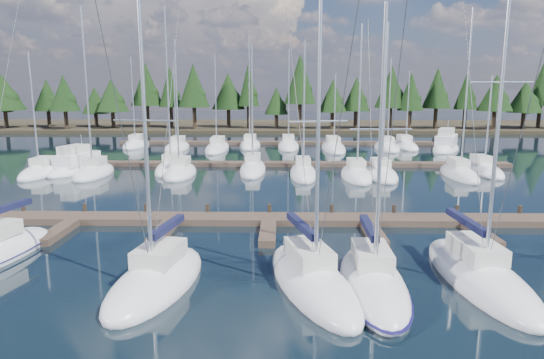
{
  "coord_description": "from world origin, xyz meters",
  "views": [
    {
      "loc": [
        0.73,
        -11.25,
        8.35
      ],
      "look_at": [
        0.11,
        22.0,
        1.96
      ],
      "focal_mm": 32.0,
      "sensor_mm": 36.0,
      "label": 1
    }
  ],
  "objects_px": {
    "main_dock": "(269,222)",
    "motor_yacht_right": "(446,146)",
    "motor_yacht_left": "(78,167)",
    "front_sailboat_4": "(372,282)",
    "front_sailboat_3": "(312,280)",
    "front_sailboat_5": "(479,275)",
    "front_sailboat_2": "(157,280)"
  },
  "relations": [
    {
      "from": "front_sailboat_2",
      "to": "motor_yacht_left",
      "type": "height_order",
      "value": "front_sailboat_2"
    },
    {
      "from": "front_sailboat_2",
      "to": "front_sailboat_4",
      "type": "xyz_separation_m",
      "value": [
        9.11,
        -0.08,
        -0.01
      ]
    },
    {
      "from": "front_sailboat_3",
      "to": "front_sailboat_5",
      "type": "relative_size",
      "value": 0.82
    },
    {
      "from": "front_sailboat_2",
      "to": "front_sailboat_3",
      "type": "height_order",
      "value": "front_sailboat_2"
    },
    {
      "from": "front_sailboat_4",
      "to": "motor_yacht_right",
      "type": "height_order",
      "value": "front_sailboat_4"
    },
    {
      "from": "front_sailboat_5",
      "to": "front_sailboat_4",
      "type": "bearing_deg",
      "value": -169.8
    },
    {
      "from": "main_dock",
      "to": "motor_yacht_right",
      "type": "distance_m",
      "value": 42.78
    },
    {
      "from": "front_sailboat_3",
      "to": "motor_yacht_right",
      "type": "bearing_deg",
      "value": 65.46
    },
    {
      "from": "front_sailboat_5",
      "to": "motor_yacht_right",
      "type": "distance_m",
      "value": 46.73
    },
    {
      "from": "motor_yacht_left",
      "to": "motor_yacht_right",
      "type": "height_order",
      "value": "motor_yacht_right"
    },
    {
      "from": "main_dock",
      "to": "motor_yacht_left",
      "type": "relative_size",
      "value": 4.8
    },
    {
      "from": "front_sailboat_3",
      "to": "front_sailboat_5",
      "type": "distance_m",
      "value": 7.34
    },
    {
      "from": "front_sailboat_4",
      "to": "motor_yacht_left",
      "type": "relative_size",
      "value": 1.33
    },
    {
      "from": "front_sailboat_3",
      "to": "motor_yacht_left",
      "type": "distance_m",
      "value": 35.44
    },
    {
      "from": "front_sailboat_2",
      "to": "front_sailboat_5",
      "type": "bearing_deg",
      "value": 3.2
    },
    {
      "from": "main_dock",
      "to": "motor_yacht_left",
      "type": "bearing_deg",
      "value": 136.21
    },
    {
      "from": "front_sailboat_2",
      "to": "motor_yacht_left",
      "type": "relative_size",
      "value": 1.4
    },
    {
      "from": "front_sailboat_4",
      "to": "motor_yacht_left",
      "type": "height_order",
      "value": "front_sailboat_4"
    },
    {
      "from": "front_sailboat_5",
      "to": "motor_yacht_left",
      "type": "height_order",
      "value": "front_sailboat_5"
    },
    {
      "from": "front_sailboat_3",
      "to": "motor_yacht_left",
      "type": "relative_size",
      "value": 1.39
    },
    {
      "from": "front_sailboat_4",
      "to": "main_dock",
      "type": "bearing_deg",
      "value": 115.98
    },
    {
      "from": "front_sailboat_2",
      "to": "motor_yacht_right",
      "type": "distance_m",
      "value": 53.1
    },
    {
      "from": "main_dock",
      "to": "motor_yacht_right",
      "type": "height_order",
      "value": "motor_yacht_right"
    },
    {
      "from": "front_sailboat_2",
      "to": "front_sailboat_5",
      "type": "relative_size",
      "value": 0.83
    },
    {
      "from": "front_sailboat_4",
      "to": "front_sailboat_5",
      "type": "relative_size",
      "value": 0.79
    },
    {
      "from": "front_sailboat_3",
      "to": "front_sailboat_5",
      "type": "xyz_separation_m",
      "value": [
        7.31,
        0.66,
        0.01
      ]
    },
    {
      "from": "motor_yacht_left",
      "to": "front_sailboat_2",
      "type": "bearing_deg",
      "value": -61.78
    },
    {
      "from": "main_dock",
      "to": "front_sailboat_4",
      "type": "relative_size",
      "value": 3.6
    },
    {
      "from": "front_sailboat_3",
      "to": "front_sailboat_4",
      "type": "height_order",
      "value": "front_sailboat_3"
    },
    {
      "from": "front_sailboat_4",
      "to": "motor_yacht_left",
      "type": "bearing_deg",
      "value": 130.62
    },
    {
      "from": "front_sailboat_4",
      "to": "motor_yacht_right",
      "type": "xyz_separation_m",
      "value": [
        18.21,
        45.61,
        0.25
      ]
    },
    {
      "from": "front_sailboat_5",
      "to": "motor_yacht_right",
      "type": "bearing_deg",
      "value": 73.3
    }
  ]
}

